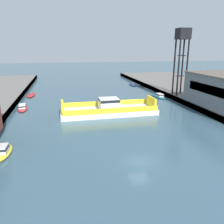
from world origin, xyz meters
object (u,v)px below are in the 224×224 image
Objects in this scene: moored_boat_near_right at (133,84)px; crane_tower at (182,44)px; moored_boat_mid_right at (3,151)px; moored_boat_near_left at (159,96)px; moored_boat_mid_left at (31,95)px; chain_ferry at (109,109)px; moored_boat_far_left at (23,107)px.

crane_tower is (5.22, -26.27, 14.81)m from moored_boat_near_right.
crane_tower is at bearing -78.77° from moored_boat_near_right.
moored_boat_mid_right is at bearing -146.19° from crane_tower.
moored_boat_mid_left is (-36.84, 10.76, -0.22)m from moored_boat_near_left.
moored_boat_near_right is at bearing 101.23° from crane_tower.
moored_boat_far_left is at bearing 156.77° from chain_ferry.
moored_boat_far_left is at bearing -176.56° from crane_tower.
moored_boat_mid_right reaches higher than moored_boat_near_left.
moored_boat_mid_right reaches higher than moored_boat_mid_left.
moored_boat_mid_left is at bearing 89.77° from moored_boat_far_left.
moored_boat_far_left is (-19.15, 8.22, -0.60)m from chain_ferry.
chain_ferry is at bearing -51.91° from moored_boat_mid_left.
moored_boat_near_left is 0.40× the size of crane_tower.
moored_boat_near_right is 1.11× the size of moored_boat_mid_left.
crane_tower is (22.32, 10.71, 13.95)m from chain_ferry.
crane_tower is (4.57, -2.88, 14.57)m from moored_boat_near_left.
moored_boat_near_right is 46.28m from moored_boat_far_left.
moored_boat_far_left is (-1.04, 24.58, -0.08)m from moored_boat_mid_right.
moored_boat_mid_right reaches higher than moored_boat_near_right.
chain_ferry is 22.37m from moored_boat_near_left.
moored_boat_near_right is (-0.65, 23.39, -0.24)m from moored_boat_near_left.
chain_ferry reaches higher than moored_boat_far_left.
moored_boat_far_left is 44.02m from crane_tower.
chain_ferry reaches higher than moored_boat_mid_right.
chain_ferry reaches higher than moored_boat_near_left.
moored_boat_mid_left is 40.73m from moored_boat_mid_right.
moored_boat_near_left is at bearing -16.28° from moored_boat_mid_left.
crane_tower reaches higher than moored_boat_far_left.
moored_boat_mid_right is at bearing -87.58° from moored_boat_far_left.
crane_tower reaches higher than chain_ferry.
moored_boat_mid_right is (-35.21, -53.35, 0.33)m from moored_boat_near_right.
chain_ferry reaches higher than moored_boat_mid_left.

